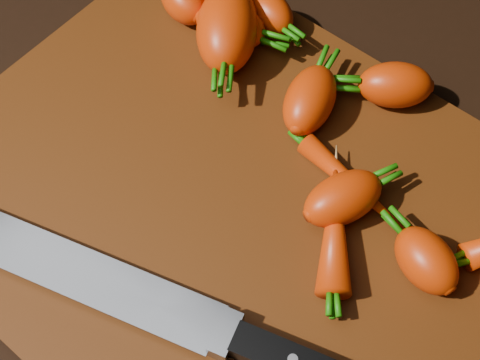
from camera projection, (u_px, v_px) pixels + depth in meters
The scene contains 13 objects.
ground at pixel (233, 208), 0.57m from camera, with size 2.00×2.00×0.01m, color black.
cutting_board at pixel (232, 202), 0.56m from camera, with size 0.50×0.40×0.01m, color #51260C.
carrot_0 at pixel (230, 26), 0.62m from camera, with size 0.07×0.04×0.04m, color red.
carrot_1 at pixel (184, 0), 0.64m from camera, with size 0.06×0.04×0.04m, color red.
carrot_2 at pixel (227, 28), 0.61m from camera, with size 0.10×0.06×0.06m, color red.
carrot_3 at pixel (310, 100), 0.58m from camera, with size 0.07×0.04×0.04m, color red.
carrot_4 at pixel (395, 85), 0.59m from camera, with size 0.07×0.04×0.04m, color red.
carrot_5 at pixel (270, 12), 0.63m from camera, with size 0.06×0.04×0.04m, color red.
carrot_8 at pixel (354, 185), 0.55m from camera, with size 0.11×0.02×0.02m, color red.
carrot_9 at pixel (335, 229), 0.52m from camera, with size 0.11×0.03×0.03m, color red.
carrot_10 at pixel (426, 260), 0.50m from camera, with size 0.06×0.04×0.04m, color red.
carrot_11 at pixel (343, 198), 0.53m from camera, with size 0.07×0.04×0.04m, color red.
knife at pixel (108, 285), 0.51m from camera, with size 0.36×0.13×0.02m.
Camera 1 is at (0.17, -0.20, 0.50)m, focal length 50.00 mm.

